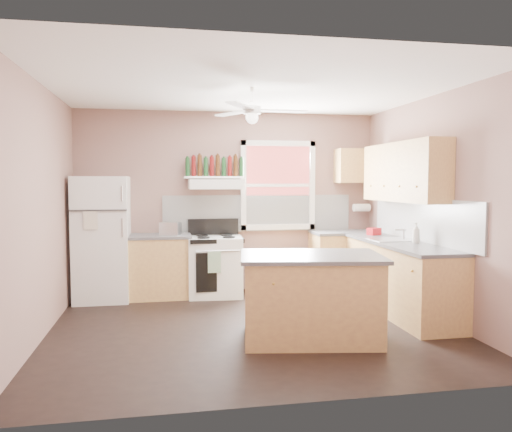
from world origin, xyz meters
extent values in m
plane|color=black|center=(0.00, 0.00, 0.00)|extent=(4.50, 4.50, 0.00)
plane|color=white|center=(0.00, 0.00, 2.70)|extent=(4.50, 4.50, 0.00)
cube|color=#815F56|center=(0.00, 2.02, 1.35)|extent=(4.50, 0.05, 2.70)
cube|color=#815F56|center=(2.27, 0.00, 1.35)|extent=(0.05, 4.00, 2.70)
cube|color=#815F56|center=(-2.27, 0.00, 1.35)|extent=(0.05, 4.00, 2.70)
cube|color=white|center=(0.45, 1.99, 1.18)|extent=(2.90, 0.03, 0.55)
cube|color=white|center=(2.23, 0.30, 1.18)|extent=(0.03, 2.60, 0.55)
cube|color=maroon|center=(0.75, 1.98, 1.60)|extent=(1.00, 0.02, 1.20)
cube|color=white|center=(0.75, 1.96, 1.60)|extent=(1.16, 0.07, 1.36)
cube|color=white|center=(-1.83, 1.66, 0.86)|extent=(0.74, 0.72, 1.73)
cube|color=#AF7E49|center=(-1.06, 1.70, 0.43)|extent=(0.90, 0.60, 0.86)
cube|color=#4A4A4D|center=(-1.06, 1.70, 0.88)|extent=(0.92, 0.62, 0.04)
cube|color=silver|center=(-0.89, 1.65, 0.99)|extent=(0.32, 0.26, 0.18)
cube|color=white|center=(-0.25, 1.64, 0.43)|extent=(0.80, 0.69, 0.86)
cube|color=white|center=(-0.23, 1.75, 1.62)|extent=(0.78, 0.50, 0.14)
cube|color=white|center=(-0.23, 1.87, 1.72)|extent=(0.90, 0.26, 0.03)
cube|color=#AF7E49|center=(0.74, 1.73, 0.30)|extent=(0.66, 0.49, 0.60)
cube|color=#AF7E49|center=(1.75, 1.70, 0.43)|extent=(1.00, 0.60, 0.86)
cube|color=#AF7E49|center=(1.95, 0.30, 0.43)|extent=(0.60, 2.20, 0.86)
cube|color=#4A4A4D|center=(1.75, 1.70, 0.88)|extent=(1.02, 0.62, 0.04)
cube|color=#4A4A4D|center=(1.94, 0.30, 0.88)|extent=(0.62, 2.22, 0.04)
cube|color=silver|center=(1.94, 0.50, 0.90)|extent=(0.55, 0.45, 0.03)
cylinder|color=silver|center=(2.10, 0.50, 0.97)|extent=(0.03, 0.03, 0.14)
cube|color=#AF7E49|center=(2.08, 0.50, 1.78)|extent=(0.33, 1.80, 0.76)
cube|color=#AF7E49|center=(1.95, 1.83, 1.90)|extent=(0.60, 0.33, 0.52)
cylinder|color=white|center=(2.07, 1.86, 1.25)|extent=(0.26, 0.12, 0.12)
cube|color=#AF7E49|center=(0.53, -0.54, 0.43)|extent=(1.50, 1.08, 0.86)
cube|color=#4A4A4D|center=(0.53, -0.54, 0.88)|extent=(1.60, 1.18, 0.04)
cylinder|color=white|center=(0.00, 0.00, 2.45)|extent=(0.20, 0.20, 0.08)
imported|color=silver|center=(2.06, 0.11, 1.03)|extent=(0.13, 0.13, 0.25)
cube|color=#A70E13|center=(1.96, 1.12, 0.95)|extent=(0.21, 0.18, 0.10)
cylinder|color=#143819|center=(-0.63, 1.87, 1.87)|extent=(0.06, 0.06, 0.27)
cylinder|color=#590F0F|center=(-0.54, 1.87, 1.88)|extent=(0.06, 0.06, 0.29)
cylinder|color=#3F230F|center=(-0.45, 1.87, 1.89)|extent=(0.06, 0.06, 0.31)
cylinder|color=#143819|center=(-0.36, 1.87, 1.87)|extent=(0.06, 0.06, 0.27)
cylinder|color=#590F0F|center=(-0.27, 1.87, 1.88)|extent=(0.06, 0.06, 0.29)
cylinder|color=#3F230F|center=(-0.19, 1.87, 1.89)|extent=(0.06, 0.06, 0.31)
cylinder|color=#143819|center=(-0.10, 1.87, 1.87)|extent=(0.06, 0.06, 0.27)
cylinder|color=#590F0F|center=(-0.01, 1.87, 1.88)|extent=(0.06, 0.06, 0.29)
cylinder|color=#3F230F|center=(0.08, 1.87, 1.89)|extent=(0.06, 0.06, 0.31)
cylinder|color=#143819|center=(0.17, 1.87, 1.87)|extent=(0.06, 0.06, 0.27)
camera|label=1|loc=(-0.97, -5.51, 1.66)|focal=35.00mm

